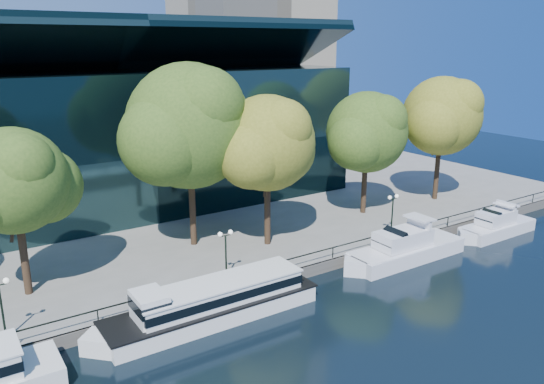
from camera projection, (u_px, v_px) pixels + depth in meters
ground at (309, 298)px, 40.58m from camera, size 160.00×160.00×0.00m
promenade at (142, 187)px, 69.67m from camera, size 90.00×67.08×1.00m
railing at (285, 260)px, 42.66m from camera, size 88.20×0.08×0.99m
convention_building at (118, 135)px, 61.69m from camera, size 50.00×24.57×21.43m
tour_boat at (208, 302)px, 36.99m from camera, size 17.04×3.80×3.23m
cruiser_near at (403, 248)px, 47.20m from camera, size 13.04×3.36×3.78m
cruiser_far at (495, 226)px, 53.50m from camera, size 10.09×2.80×3.30m
tree_1 at (17, 183)px, 36.91m from camera, size 9.38×7.69×12.35m
tree_2 at (192, 129)px, 45.91m from camera, size 13.66×11.21×16.36m
tree_3 at (269, 145)px, 46.40m from camera, size 10.61×8.70×13.63m
tree_4 at (368, 134)px, 55.53m from camera, size 10.66×8.74×13.08m
tree_5 at (443, 118)px, 60.34m from camera, size 11.20×9.19×14.29m
lamp_0 at (0, 295)px, 32.33m from camera, size 1.26×0.36×4.03m
lamp_1 at (226, 244)px, 40.62m from camera, size 1.26×0.36×4.03m
lamp_2 at (393, 206)px, 50.15m from camera, size 1.26×0.36×4.03m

